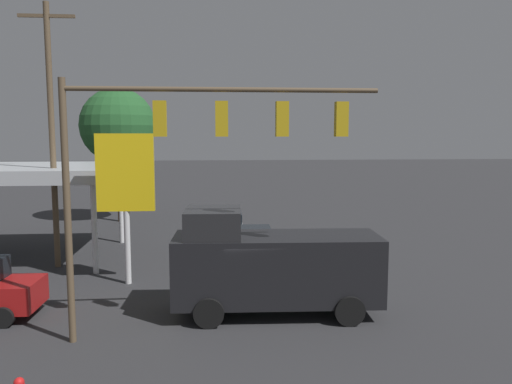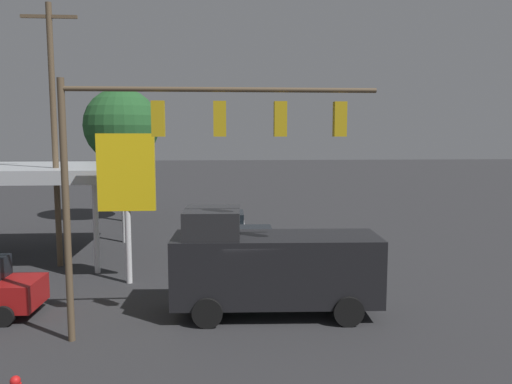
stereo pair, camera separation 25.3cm
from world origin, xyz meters
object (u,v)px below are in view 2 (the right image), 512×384
Objects in this scene: sedan_waiting at (228,230)px; street_tree at (122,126)px; hatchback_crossing at (254,252)px; traffic_signal_assembly at (190,142)px; price_sign at (126,179)px; delivery_truck at (270,265)px; utility_pole at (54,131)px.

sedan_waiting is 12.64m from street_tree.
traffic_signal_assembly is at bearing -17.72° from hatchback_crossing.
hatchback_crossing is (-5.14, -1.01, -3.31)m from price_sign.
price_sign is at bearing -33.63° from delivery_truck.
street_tree is (2.98, -14.79, 2.32)m from price_sign.
utility_pole reaches higher than traffic_signal_assembly.
traffic_signal_assembly reaches higher than sedan_waiting.
utility_pole is 1.93× the size of price_sign.
hatchback_crossing is 5.04m from sedan_waiting.
street_tree is (8.34, -18.69, 4.88)m from delivery_truck.
delivery_truck is 0.76× the size of street_tree.
traffic_signal_assembly reaches higher than delivery_truck.
price_sign reaches higher than hatchback_crossing.
sedan_waiting is (-1.20, -11.59, -4.83)m from traffic_signal_assembly.
hatchback_crossing is (-8.78, 1.88, -5.18)m from utility_pole.
price_sign is 6.20m from hatchback_crossing.
price_sign is 7.10m from delivery_truck.
hatchback_crossing is at bearing -85.05° from delivery_truck.
utility_pole is at bearing -67.35° from sedan_waiting.
street_tree is (-0.66, -11.90, 0.44)m from utility_pole.
hatchback_crossing is at bearing 13.23° from sedan_waiting.
delivery_truck is (-0.22, 4.91, 0.75)m from hatchback_crossing.
traffic_signal_assembly reaches higher than hatchback_crossing.
price_sign reaches higher than delivery_truck.
traffic_signal_assembly is at bearing 37.53° from delivery_truck.
street_tree is at bearing -63.54° from delivery_truck.
price_sign is at bearing -33.38° from sedan_waiting.
hatchback_crossing is 4.97m from delivery_truck.
price_sign reaches higher than sedan_waiting.
utility_pole is 2.63× the size of sedan_waiting.
street_tree is at bearing -148.43° from hatchback_crossing.
sedan_waiting is 9.95m from delivery_truck.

